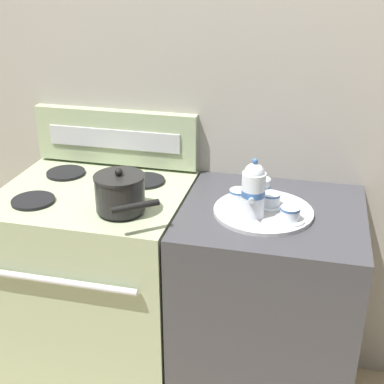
# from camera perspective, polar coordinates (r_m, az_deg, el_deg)

# --- Properties ---
(wall_back) EXTENTS (6.00, 0.05, 2.20)m
(wall_back) POSITION_cam_1_polar(r_m,az_deg,el_deg) (2.20, 0.34, 7.18)
(wall_back) COLOR #9E998E
(wall_back) RESTS_ON ground
(stove) EXTENTS (0.71, 0.63, 0.92)m
(stove) POSITION_cam_1_polar(r_m,az_deg,el_deg) (2.31, -9.79, -10.24)
(stove) COLOR #9EAD84
(stove) RESTS_ON ground
(control_panel) EXTENTS (0.70, 0.05, 0.23)m
(control_panel) POSITION_cam_1_polar(r_m,az_deg,el_deg) (2.27, -8.14, 5.82)
(control_panel) COLOR #9EAD84
(control_panel) RESTS_ON stove
(side_counter) EXTENTS (0.65, 0.60, 0.91)m
(side_counter) POSITION_cam_1_polar(r_m,az_deg,el_deg) (2.16, 7.85, -12.80)
(side_counter) COLOR #38383D
(side_counter) RESTS_ON ground
(saucepan) EXTENTS (0.26, 0.28, 0.15)m
(saucepan) POSITION_cam_1_polar(r_m,az_deg,el_deg) (1.87, -7.66, -0.06)
(saucepan) COLOR black
(saucepan) RESTS_ON stove
(serving_tray) EXTENTS (0.35, 0.35, 0.01)m
(serving_tray) POSITION_cam_1_polar(r_m,az_deg,el_deg) (1.90, 7.61, -2.06)
(serving_tray) COLOR #B2B2B7
(serving_tray) RESTS_ON side_counter
(teapot) EXTENTS (0.08, 0.13, 0.21)m
(teapot) POSITION_cam_1_polar(r_m,az_deg,el_deg) (1.81, 6.56, 0.23)
(teapot) COLOR silver
(teapot) RESTS_ON serving_tray
(teacup_left) EXTENTS (0.10, 0.10, 0.05)m
(teacup_left) POSITION_cam_1_polar(r_m,az_deg,el_deg) (1.91, 8.39, -0.83)
(teacup_left) COLOR silver
(teacup_left) RESTS_ON serving_tray
(teacup_right) EXTENTS (0.10, 0.10, 0.05)m
(teacup_right) POSITION_cam_1_polar(r_m,az_deg,el_deg) (1.93, 4.99, -0.45)
(teacup_right) COLOR silver
(teacup_right) RESTS_ON serving_tray
(teacup_front) EXTENTS (0.10, 0.10, 0.05)m
(teacup_front) POSITION_cam_1_polar(r_m,az_deg,el_deg) (1.82, 10.40, -2.34)
(teacup_front) COLOR silver
(teacup_front) RESTS_ON serving_tray
(creamer_jug) EXTENTS (0.07, 0.07, 0.07)m
(creamer_jug) POSITION_cam_1_polar(r_m,az_deg,el_deg) (1.99, 7.42, 0.54)
(creamer_jug) COLOR silver
(creamer_jug) RESTS_ON serving_tray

